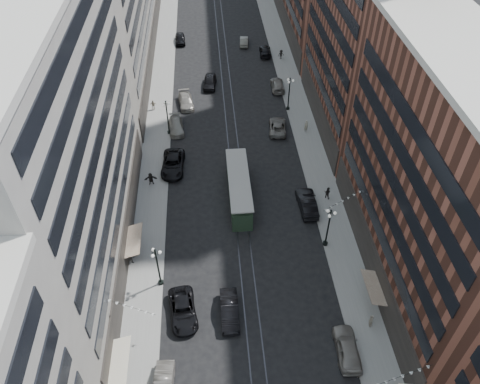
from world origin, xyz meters
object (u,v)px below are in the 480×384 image
object	(u,v)px
pedestrian_4	(371,321)
car_11	(277,126)
pedestrian_6	(153,105)
car_9	(180,39)
car_8	(186,101)
lamppost_se_far	(328,226)
lamppost_se_mid	(289,93)
pedestrian_8	(306,126)
car_10	(307,203)
car_extra_1	(277,85)
pedestrian_2	(131,259)
pedestrian_5	(151,179)
car_14	(244,41)
car_5	(230,310)
car_extra_2	(308,201)
car_12	(265,51)
car_4	(347,348)
car_7	(173,164)
pedestrian_9	(281,54)
lamppost_sw_mid	(167,116)
streetcar	(239,189)
lamppost_sw_far	(158,266)
pedestrian_7	(327,193)
car_2	(183,310)
car_extra_0	(176,126)
car_13	(210,82)

from	to	relation	value
pedestrian_4	car_11	xyz separation A→B (m)	(-4.55, 33.23, -0.23)
car_11	pedestrian_6	xyz separation A→B (m)	(-18.64, 6.91, 0.26)
car_9	car_8	bearing A→B (deg)	-89.87
lamppost_se_far	pedestrian_4	xyz separation A→B (m)	(2.15, -10.61, -2.14)
car_11	lamppost_se_mid	bearing A→B (deg)	-107.17
car_11	pedestrian_8	bearing A→B (deg)	179.07
car_10	car_extra_1	distance (m)	28.56
pedestrian_2	pedestrian_5	bearing A→B (deg)	67.39
car_8	car_14	bearing A→B (deg)	54.47
car_5	car_extra_2	bearing A→B (deg)	53.91
car_extra_2	car_12	bearing A→B (deg)	-86.80
car_9	lamppost_se_mid	bearing A→B (deg)	-58.58
pedestrian_8	car_4	bearing A→B (deg)	75.84
lamppost_se_mid	pedestrian_4	size ratio (longest dim) A/B	3.42
pedestrian_2	pedestrian_4	world-z (taller)	pedestrian_2
pedestrian_2	car_extra_1	xyz separation A→B (m)	(20.90, 35.65, -0.26)
lamppost_se_mid	pedestrian_8	xyz separation A→B (m)	(1.75, -5.95, -2.05)
car_7	car_9	bearing A→B (deg)	92.65
lamppost_se_far	lamppost_se_mid	world-z (taller)	same
pedestrian_2	car_8	bearing A→B (deg)	63.17
pedestrian_4	car_extra_1	xyz separation A→B (m)	(-2.95, 45.15, -0.21)
car_4	pedestrian_9	bearing A→B (deg)	-90.02
pedestrian_2	pedestrian_8	world-z (taller)	pedestrian_8
lamppost_sw_mid	streetcar	distance (m)	17.20
car_8	car_10	size ratio (longest dim) A/B	0.99
lamppost_sw_far	lamppost_se_mid	world-z (taller)	same
car_14	pedestrian_7	world-z (taller)	pedestrian_7
pedestrian_8	car_extra_1	distance (m)	12.75
lamppost_se_far	car_5	distance (m)	14.30
lamppost_sw_far	car_5	distance (m)	8.53
lamppost_se_mid	car_9	bearing A→B (deg)	124.52
lamppost_se_far	pedestrian_6	world-z (taller)	lamppost_se_far
car_2	pedestrian_9	distance (m)	55.39
pedestrian_5	car_12	bearing A→B (deg)	56.21
car_extra_0	car_12	bearing A→B (deg)	49.74
pedestrian_4	pedestrian_8	distance (m)	32.67
car_2	car_9	world-z (taller)	car_9
car_2	pedestrian_8	distance (m)	34.82
car_8	car_extra_0	distance (m)	6.92
streetcar	car_7	xyz separation A→B (m)	(-8.40, 6.34, -0.64)
streetcar	pedestrian_5	bearing A→B (deg)	163.28
lamppost_se_far	car_2	bearing A→B (deg)	-153.70
car_2	car_14	xyz separation A→B (m)	(11.00, 59.19, -0.07)
car_13	car_4	bearing A→B (deg)	-71.20
streetcar	pedestrian_6	bearing A→B (deg)	119.44
pedestrian_4	pedestrian_9	distance (m)	55.34
car_7	pedestrian_7	xyz separation A→B (m)	(19.42, -7.28, 0.11)
car_9	car_extra_1	distance (m)	24.83
car_13	car_8	bearing A→B (deg)	-119.74
pedestrian_5	car_10	bearing A→B (deg)	-22.44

